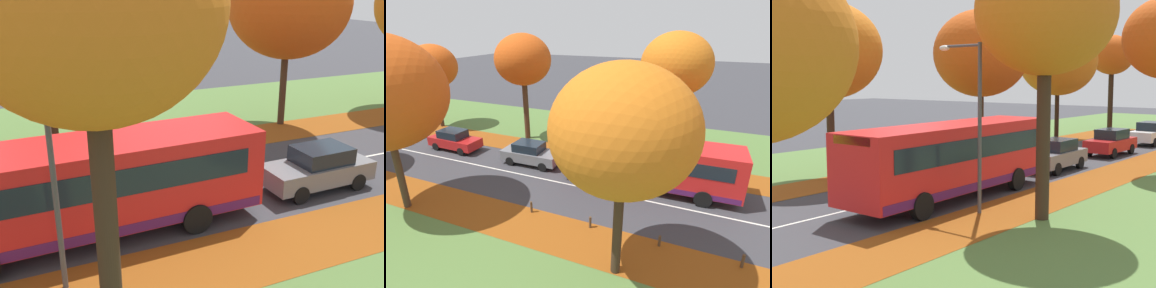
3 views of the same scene
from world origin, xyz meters
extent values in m
cube|color=#517538|center=(-9.20, 20.00, 0.00)|extent=(12.00, 90.00, 0.01)
cube|color=#8C4714|center=(-4.60, 14.00, 0.01)|extent=(2.80, 60.00, 0.00)
cube|color=#8C4714|center=(4.60, 14.00, 0.01)|extent=(2.80, 60.00, 0.00)
cube|color=silver|center=(0.00, 20.00, 0.00)|extent=(0.12, 80.00, 0.01)
cylinder|color=#382619|center=(-5.77, 10.93, 2.08)|extent=(0.37, 0.37, 4.15)
ellipsoid|color=orange|center=(-5.77, 10.93, 6.06)|extent=(5.09, 5.09, 4.58)
cylinder|color=#422D1E|center=(-5.71, 22.86, 2.01)|extent=(0.36, 0.36, 4.02)
ellipsoid|color=#C64C14|center=(-5.71, 22.86, 6.35)|extent=(6.20, 6.20, 5.58)
cylinder|color=black|center=(-5.51, 32.60, 1.93)|extent=(0.35, 0.35, 3.86)
ellipsoid|color=orange|center=(-5.51, 32.60, 6.17)|extent=(6.15, 6.15, 5.53)
cylinder|color=black|center=(-5.92, 43.80, 2.70)|extent=(0.49, 0.49, 5.40)
ellipsoid|color=#C64C14|center=(-5.92, 43.80, 6.95)|extent=(4.14, 4.14, 3.73)
cylinder|color=#382619|center=(6.12, 10.56, 2.60)|extent=(0.47, 0.47, 5.20)
ellipsoid|color=orange|center=(6.12, 10.56, 6.95)|extent=(4.67, 4.67, 4.21)
cylinder|color=#4C3823|center=(-3.56, 9.51, 0.28)|extent=(0.12, 0.12, 0.56)
cylinder|color=#4C3823|center=(-3.54, 12.86, 0.31)|extent=(0.12, 0.12, 0.63)
cylinder|color=#4C3823|center=(-3.54, 16.22, 0.33)|extent=(0.12, 0.12, 0.65)
cylinder|color=#47474C|center=(4.00, 9.84, 3.00)|extent=(0.14, 0.14, 6.00)
cylinder|color=#47474C|center=(3.20, 9.84, 5.90)|extent=(1.60, 0.10, 0.10)
ellipsoid|color=silver|center=(2.40, 9.84, 5.85)|extent=(0.44, 0.28, 0.20)
cube|color=red|center=(1.74, 11.10, 1.73)|extent=(2.77, 10.46, 2.50)
cube|color=#19232D|center=(1.87, 5.96, 2.08)|extent=(2.30, 0.16, 1.30)
cube|color=#19232D|center=(1.74, 11.10, 2.13)|extent=(2.78, 9.22, 0.80)
cube|color=#4C1951|center=(1.74, 11.10, 0.66)|extent=(2.79, 10.26, 0.32)
cube|color=yellow|center=(1.88, 5.94, 2.80)|extent=(1.75, 0.13, 0.28)
cylinder|color=black|center=(3.01, 7.90, 0.48)|extent=(0.33, 0.97, 0.96)
cylinder|color=black|center=(0.64, 7.84, 0.48)|extent=(0.33, 0.97, 0.96)
cylinder|color=black|center=(2.85, 13.99, 0.48)|extent=(0.33, 0.97, 0.96)
cylinder|color=black|center=(0.48, 13.92, 0.48)|extent=(0.33, 0.97, 0.96)
cube|color=slate|center=(1.72, 19.39, 0.67)|extent=(1.79, 4.24, 0.70)
cube|color=#19232D|center=(1.72, 19.54, 1.32)|extent=(1.49, 2.05, 0.60)
cylinder|color=black|center=(2.53, 18.10, 0.32)|extent=(0.23, 0.64, 0.64)
cylinder|color=black|center=(0.97, 18.07, 0.32)|extent=(0.23, 0.64, 0.64)
cylinder|color=black|center=(2.48, 20.71, 0.32)|extent=(0.23, 0.64, 0.64)
cylinder|color=black|center=(0.91, 20.67, 0.32)|extent=(0.23, 0.64, 0.64)
cube|color=#B21919|center=(1.69, 26.44, 0.67)|extent=(1.79, 4.24, 0.70)
cube|color=#19232D|center=(1.70, 26.59, 1.32)|extent=(1.49, 2.05, 0.60)
cylinder|color=black|center=(2.45, 25.13, 0.32)|extent=(0.23, 0.64, 0.64)
cylinder|color=black|center=(0.88, 25.16, 0.32)|extent=(0.23, 0.64, 0.64)
cylinder|color=black|center=(2.50, 27.73, 0.32)|extent=(0.23, 0.64, 0.64)
cylinder|color=black|center=(0.94, 27.76, 0.32)|extent=(0.23, 0.64, 0.64)
cube|color=silver|center=(1.70, 33.35, 0.67)|extent=(1.77, 4.23, 0.70)
cube|color=#19232D|center=(1.70, 33.50, 1.32)|extent=(1.48, 2.04, 0.60)
cylinder|color=black|center=(2.46, 32.04, 0.32)|extent=(0.23, 0.64, 0.64)
cylinder|color=black|center=(0.90, 32.06, 0.32)|extent=(0.23, 0.64, 0.64)
cylinder|color=black|center=(0.94, 34.67, 0.32)|extent=(0.23, 0.64, 0.64)
camera|label=1|loc=(13.98, 8.99, 7.28)|focal=42.00mm
camera|label=2|loc=(-15.07, 8.64, 9.33)|focal=28.00mm
camera|label=3|loc=(15.15, -4.97, 4.78)|focal=50.00mm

